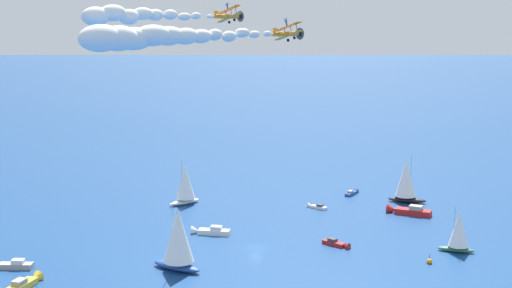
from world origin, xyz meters
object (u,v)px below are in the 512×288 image
sailboat_offshore (185,184)px  sailboat_outer_ring_b (178,239)px  sailboat_ahead (459,231)px  motorboat_outer_ring_f (407,211)px  motorboat_mid_cluster (337,244)px  motorboat_far_stbd (352,193)px  biplane_lead (229,16)px  wingwalker_lead (227,6)px  motorboat_far_port (26,283)px  motorboat_near_centre (10,265)px  motorboat_outer_ring_d (316,207)px  biplane_wingman (288,33)px  motorboat_outer_ring_a (209,231)px  wingwalker_wingman (286,22)px  sailboat_outer_ring_e (406,181)px  marker_buoy (429,261)px

sailboat_offshore → sailboat_outer_ring_b: (23.06, -44.63, 0.95)m
sailboat_offshore → sailboat_ahead: size_ratio=1.20×
motorboat_outer_ring_f → sailboat_offshore: bearing=-166.9°
sailboat_offshore → motorboat_mid_cluster: 50.26m
motorboat_far_stbd → sailboat_outer_ring_b: bearing=-100.9°
biplane_lead → wingwalker_lead: bearing=152.3°
motorboat_far_port → motorboat_near_centre: bearing=145.3°
motorboat_far_stbd → sailboat_outer_ring_b: size_ratio=0.45×
motorboat_far_port → sailboat_offshore: (-2.13, 62.99, 4.60)m
motorboat_outer_ring_d → biplane_wingman: 59.20m
motorboat_far_port → motorboat_outer_ring_d: bearing=67.1°
motorboat_outer_ring_a → motorboat_mid_cluster: bearing=6.0°
motorboat_near_centre → wingwalker_wingman: size_ratio=4.66×
motorboat_outer_ring_a → wingwalker_lead: bearing=-0.7°
biplane_lead → sailboat_ahead: bearing=11.3°
sailboat_outer_ring_b → sailboat_offshore: bearing=117.3°
biplane_lead → biplane_wingman: 18.25m
sailboat_outer_ring_e → motorboat_outer_ring_f: size_ratio=1.16×
sailboat_offshore → wingwalker_lead: size_ratio=7.63×
motorboat_mid_cluster → motorboat_far_stbd: bearing=101.9°
sailboat_offshore → biplane_wingman: bearing=-36.9°
motorboat_outer_ring_d → wingwalker_wingman: (6.18, -38.54, 46.30)m
sailboat_outer_ring_b → biplane_lead: (0.08, 22.87, 41.77)m
motorboat_mid_cluster → motorboat_outer_ring_a: motorboat_outer_ring_a is taller
motorboat_near_centre → biplane_wingman: biplane_wingman is taller
sailboat_offshore → motorboat_mid_cluster: sailboat_offshore is taller
sailboat_outer_ring_b → sailboat_outer_ring_e: (29.05, 69.01, -0.44)m
motorboat_far_stbd → motorboat_outer_ring_d: 18.42m
motorboat_outer_ring_d → wingwalker_lead: (-9.98, -30.78, 49.66)m
sailboat_outer_ring_e → biplane_lead: biplane_lead is taller
marker_buoy → wingwalker_wingman: bearing=-164.7°
biplane_wingman → wingwalker_wingman: bearing=152.3°
sailboat_offshore → motorboat_outer_ring_d: 34.25m
motorboat_far_port → motorboat_far_stbd: bearing=68.9°
marker_buoy → motorboat_far_port: bearing=-147.3°
motorboat_far_port → sailboat_offshore: sailboat_offshore is taller
motorboat_near_centre → motorboat_outer_ring_d: 76.91m
motorboat_outer_ring_d → wingwalker_lead: 59.27m
motorboat_mid_cluster → wingwalker_lead: 55.13m
motorboat_far_stbd → motorboat_outer_ring_a: bearing=-111.6°
motorboat_near_centre → motorboat_outer_ring_f: 93.06m
sailboat_outer_ring_b → sailboat_outer_ring_e: size_ratio=1.08×
motorboat_far_stbd → wingwalker_lead: wingwalker_lead is taller
motorboat_mid_cluster → biplane_wingman: 46.08m
sailboat_outer_ring_e → sailboat_outer_ring_b: bearing=-112.8°
motorboat_outer_ring_f → biplane_lead: (-31.77, -34.52, 47.16)m
sailboat_outer_ring_e → motorboat_outer_ring_f: sailboat_outer_ring_e is taller
motorboat_outer_ring_a → motorboat_outer_ring_d: (14.93, 30.72, -0.26)m
motorboat_far_port → biplane_wingman: biplane_wingman is taller
sailboat_offshore → motorboat_outer_ring_f: sailboat_offshore is taller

